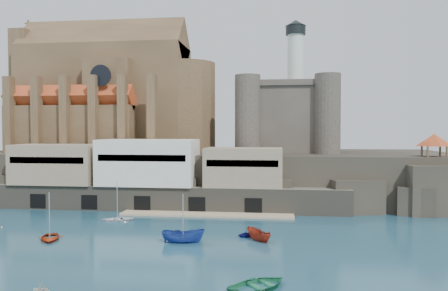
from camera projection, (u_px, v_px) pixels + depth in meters
name	position (u px, v px, depth m)	size (l,w,h in m)	color
ground	(170.00, 241.00, 57.95)	(300.00, 300.00, 0.00)	#194053
promontory	(213.00, 174.00, 96.85)	(100.00, 36.00, 10.00)	black
quay	(147.00, 176.00, 81.88)	(70.00, 12.00, 13.05)	#635E4F
church	(113.00, 99.00, 101.67)	(47.00, 25.93, 30.51)	brown
castle_keep	(287.00, 114.00, 96.07)	(21.20, 21.20, 29.30)	#433C34
rock_outcrop	(434.00, 190.00, 78.25)	(14.50, 10.50, 8.70)	black
pavilion	(434.00, 141.00, 78.11)	(6.40, 6.40, 5.40)	brown
boat_0	(50.00, 240.00, 58.69)	(3.65, 1.06, 5.11)	maroon
boat_2	(183.00, 243.00, 57.17)	(2.14, 2.19, 5.68)	#244098
boat_3	(259.00, 288.00, 40.62)	(4.43, 1.28, 6.20)	#237B53
boat_5	(258.00, 240.00, 58.41)	(1.78, 1.83, 4.74)	maroon
boat_6	(117.00, 221.00, 71.09)	(3.67, 1.06, 5.14)	white
boat_7	(247.00, 237.00, 60.39)	(2.47, 1.51, 2.87)	navy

